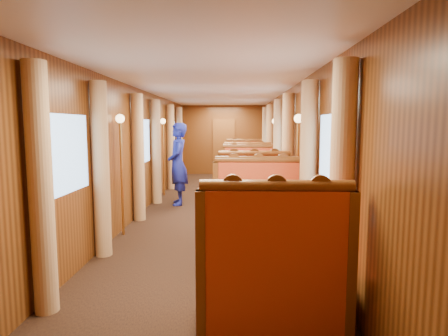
{
  "coord_description": "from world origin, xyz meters",
  "views": [
    {
      "loc": [
        0.42,
        -7.64,
        1.77
      ],
      "look_at": [
        0.23,
        -1.3,
        1.05
      ],
      "focal_mm": 30.0,
      "sensor_mm": 36.0,
      "label": 1
    }
  ],
  "objects_px": {
    "banquette_near_aft": "(259,222)",
    "rose_vase_far": "(246,154)",
    "table_far": "(246,172)",
    "steward": "(178,164)",
    "fruit_plate": "(294,217)",
    "rose_vase_mid": "(253,167)",
    "banquette_mid_aft": "(249,184)",
    "table_near": "(264,249)",
    "tea_tray": "(255,217)",
    "teapot_left": "(246,213)",
    "table_mid": "(251,193)",
    "passenger": "(250,171)",
    "teapot_right": "(267,214)",
    "banquette_mid_fwd": "(253,201)",
    "banquette_far_fwd": "(247,175)",
    "banquette_far_aft": "(245,167)",
    "teapot_back": "(256,209)",
    "banquette_near_fwd": "(273,281)"
  },
  "relations": [
    {
      "from": "banquette_near_aft",
      "to": "rose_vase_far",
      "type": "bearing_deg",
      "value": 90.12
    },
    {
      "from": "table_far",
      "to": "steward",
      "type": "height_order",
      "value": "steward"
    },
    {
      "from": "fruit_plate",
      "to": "rose_vase_mid",
      "type": "distance_m",
      "value": 3.6
    },
    {
      "from": "banquette_mid_aft",
      "to": "fruit_plate",
      "type": "xyz_separation_m",
      "value": [
        0.31,
        -4.62,
        0.35
      ]
    },
    {
      "from": "table_near",
      "to": "table_far",
      "type": "distance_m",
      "value": 7.0
    },
    {
      "from": "banquette_near_aft",
      "to": "tea_tray",
      "type": "bearing_deg",
      "value": -95.96
    },
    {
      "from": "banquette_near_aft",
      "to": "rose_vase_far",
      "type": "xyz_separation_m",
      "value": [
        -0.01,
        6.01,
        0.5
      ]
    },
    {
      "from": "tea_tray",
      "to": "teapot_left",
      "type": "bearing_deg",
      "value": -151.15
    },
    {
      "from": "banquette_mid_aft",
      "to": "steward",
      "type": "height_order",
      "value": "steward"
    },
    {
      "from": "table_mid",
      "to": "passenger",
      "type": "bearing_deg",
      "value": 90.0
    },
    {
      "from": "banquette_mid_aft",
      "to": "rose_vase_mid",
      "type": "distance_m",
      "value": 1.15
    },
    {
      "from": "teapot_right",
      "to": "steward",
      "type": "bearing_deg",
      "value": 128.33
    },
    {
      "from": "teapot_right",
      "to": "banquette_mid_aft",
      "type": "bearing_deg",
      "value": 107.49
    },
    {
      "from": "table_near",
      "to": "banquette_mid_fwd",
      "type": "bearing_deg",
      "value": 90.0
    },
    {
      "from": "tea_tray",
      "to": "table_far",
      "type": "bearing_deg",
      "value": 89.08
    },
    {
      "from": "banquette_far_fwd",
      "to": "banquette_far_aft",
      "type": "relative_size",
      "value": 1.0
    },
    {
      "from": "teapot_left",
      "to": "rose_vase_mid",
      "type": "bearing_deg",
      "value": 106.11
    },
    {
      "from": "tea_tray",
      "to": "banquette_mid_fwd",
      "type": "bearing_deg",
      "value": 87.46
    },
    {
      "from": "banquette_far_fwd",
      "to": "tea_tray",
      "type": "relative_size",
      "value": 3.94
    },
    {
      "from": "table_far",
      "to": "passenger",
      "type": "distance_m",
      "value": 2.71
    },
    {
      "from": "table_near",
      "to": "banquette_far_aft",
      "type": "relative_size",
      "value": 0.78
    },
    {
      "from": "rose_vase_mid",
      "to": "rose_vase_far",
      "type": "bearing_deg",
      "value": 90.74
    },
    {
      "from": "teapot_back",
      "to": "banquette_mid_fwd",
      "type": "bearing_deg",
      "value": 77.34
    },
    {
      "from": "banquette_mid_fwd",
      "to": "banquette_far_fwd",
      "type": "relative_size",
      "value": 1.0
    },
    {
      "from": "banquette_mid_fwd",
      "to": "steward",
      "type": "height_order",
      "value": "steward"
    },
    {
      "from": "teapot_left",
      "to": "teapot_right",
      "type": "relative_size",
      "value": 1.27
    },
    {
      "from": "banquette_near_aft",
      "to": "rose_vase_far",
      "type": "relative_size",
      "value": 3.72
    },
    {
      "from": "teapot_right",
      "to": "fruit_plate",
      "type": "distance_m",
      "value": 0.3
    },
    {
      "from": "banquette_near_aft",
      "to": "teapot_back",
      "type": "xyz_separation_m",
      "value": [
        -0.08,
        -0.92,
        0.39
      ]
    },
    {
      "from": "fruit_plate",
      "to": "rose_vase_far",
      "type": "xyz_separation_m",
      "value": [
        -0.32,
        7.12,
        0.16
      ]
    },
    {
      "from": "banquette_mid_fwd",
      "to": "passenger",
      "type": "bearing_deg",
      "value": 90.0
    },
    {
      "from": "tea_tray",
      "to": "steward",
      "type": "distance_m",
      "value": 4.47
    },
    {
      "from": "banquette_far_aft",
      "to": "banquette_far_fwd",
      "type": "bearing_deg",
      "value": -90.0
    },
    {
      "from": "rose_vase_mid",
      "to": "steward",
      "type": "relative_size",
      "value": 0.2
    },
    {
      "from": "teapot_right",
      "to": "banquette_near_fwd",
      "type": "bearing_deg",
      "value": -73.86
    },
    {
      "from": "fruit_plate",
      "to": "table_mid",
      "type": "bearing_deg",
      "value": 94.94
    },
    {
      "from": "passenger",
      "to": "teapot_right",
      "type": "bearing_deg",
      "value": -89.77
    },
    {
      "from": "banquette_mid_aft",
      "to": "teapot_left",
      "type": "xyz_separation_m",
      "value": [
        -0.22,
        -4.65,
        0.4
      ]
    },
    {
      "from": "banquette_near_fwd",
      "to": "banquette_far_aft",
      "type": "height_order",
      "value": "same"
    },
    {
      "from": "passenger",
      "to": "steward",
      "type": "bearing_deg",
      "value": -173.48
    },
    {
      "from": "banquette_near_fwd",
      "to": "banquette_far_fwd",
      "type": "relative_size",
      "value": 1.0
    },
    {
      "from": "table_mid",
      "to": "table_far",
      "type": "distance_m",
      "value": 3.5
    },
    {
      "from": "table_near",
      "to": "table_mid",
      "type": "bearing_deg",
      "value": 90.0
    },
    {
      "from": "banquette_near_aft",
      "to": "table_mid",
      "type": "xyz_separation_m",
      "value": [
        0.0,
        2.49,
        -0.05
      ]
    },
    {
      "from": "tea_tray",
      "to": "teapot_back",
      "type": "relative_size",
      "value": 2.28
    },
    {
      "from": "teapot_left",
      "to": "table_mid",
      "type": "bearing_deg",
      "value": 106.64
    },
    {
      "from": "table_near",
      "to": "rose_vase_far",
      "type": "xyz_separation_m",
      "value": [
        -0.01,
        7.02,
        0.55
      ]
    },
    {
      "from": "banquette_far_aft",
      "to": "rose_vase_mid",
      "type": "xyz_separation_m",
      "value": [
        0.03,
        -4.53,
        0.5
      ]
    },
    {
      "from": "teapot_back",
      "to": "fruit_plate",
      "type": "bearing_deg",
      "value": -36.98
    },
    {
      "from": "teapot_left",
      "to": "fruit_plate",
      "type": "distance_m",
      "value": 0.53
    }
  ]
}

